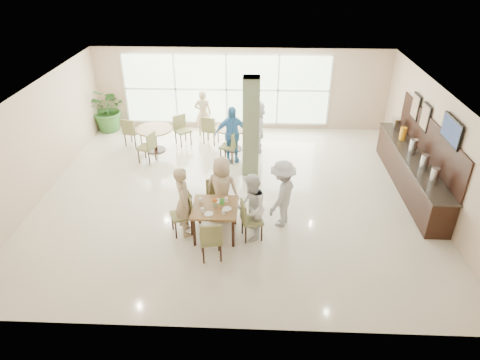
{
  "coord_description": "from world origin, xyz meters",
  "views": [
    {
      "loc": [
        0.56,
        -9.67,
        5.94
      ],
      "look_at": [
        0.2,
        -1.2,
        1.1
      ],
      "focal_mm": 32.0,
      "sensor_mm": 36.0,
      "label": 1
    }
  ],
  "objects_px": {
    "buffet_counter": "(412,170)",
    "teen_right": "(251,208)",
    "teen_left": "(184,201)",
    "adult_b": "(257,126)",
    "teen_standing": "(282,194)",
    "adult_a": "(232,134)",
    "round_table_right": "(232,133)",
    "adult_standing": "(203,113)",
    "round_table_left": "(155,133)",
    "main_table": "(215,210)",
    "potted_plant": "(109,109)",
    "teen_far": "(222,189)"
  },
  "relations": [
    {
      "from": "teen_right",
      "to": "adult_b",
      "type": "distance_m",
      "value": 4.53
    },
    {
      "from": "adult_a",
      "to": "teen_left",
      "type": "bearing_deg",
      "value": -113.52
    },
    {
      "from": "round_table_left",
      "to": "main_table",
      "type": "bearing_deg",
      "value": -61.98
    },
    {
      "from": "main_table",
      "to": "teen_standing",
      "type": "height_order",
      "value": "teen_standing"
    },
    {
      "from": "main_table",
      "to": "potted_plant",
      "type": "height_order",
      "value": "potted_plant"
    },
    {
      "from": "teen_left",
      "to": "adult_standing",
      "type": "bearing_deg",
      "value": -15.64
    },
    {
      "from": "adult_b",
      "to": "main_table",
      "type": "bearing_deg",
      "value": -11.21
    },
    {
      "from": "main_table",
      "to": "teen_right",
      "type": "relative_size",
      "value": 0.64
    },
    {
      "from": "buffet_counter",
      "to": "teen_right",
      "type": "relative_size",
      "value": 2.99
    },
    {
      "from": "adult_standing",
      "to": "teen_far",
      "type": "bearing_deg",
      "value": 101.39
    },
    {
      "from": "adult_a",
      "to": "adult_standing",
      "type": "height_order",
      "value": "adult_a"
    },
    {
      "from": "buffet_counter",
      "to": "teen_far",
      "type": "height_order",
      "value": "buffet_counter"
    },
    {
      "from": "teen_right",
      "to": "teen_standing",
      "type": "relative_size",
      "value": 0.96
    },
    {
      "from": "round_table_left",
      "to": "round_table_right",
      "type": "bearing_deg",
      "value": 4.73
    },
    {
      "from": "round_table_right",
      "to": "teen_left",
      "type": "height_order",
      "value": "teen_left"
    },
    {
      "from": "buffet_counter",
      "to": "adult_a",
      "type": "distance_m",
      "value": 5.09
    },
    {
      "from": "teen_far",
      "to": "round_table_right",
      "type": "bearing_deg",
      "value": -74.95
    },
    {
      "from": "adult_standing",
      "to": "adult_b",
      "type": "bearing_deg",
      "value": 147.78
    },
    {
      "from": "main_table",
      "to": "adult_standing",
      "type": "height_order",
      "value": "adult_standing"
    },
    {
      "from": "round_table_left",
      "to": "adult_b",
      "type": "distance_m",
      "value": 3.22
    },
    {
      "from": "round_table_right",
      "to": "adult_a",
      "type": "distance_m",
      "value": 0.87
    },
    {
      "from": "teen_left",
      "to": "adult_a",
      "type": "height_order",
      "value": "adult_a"
    },
    {
      "from": "potted_plant",
      "to": "adult_a",
      "type": "height_order",
      "value": "adult_a"
    },
    {
      "from": "teen_standing",
      "to": "adult_a",
      "type": "bearing_deg",
      "value": -131.59
    },
    {
      "from": "round_table_right",
      "to": "potted_plant",
      "type": "xyz_separation_m",
      "value": [
        -4.33,
        1.36,
        0.22
      ]
    },
    {
      "from": "teen_left",
      "to": "adult_b",
      "type": "height_order",
      "value": "teen_left"
    },
    {
      "from": "round_table_left",
      "to": "teen_standing",
      "type": "distance_m",
      "value": 5.41
    },
    {
      "from": "round_table_right",
      "to": "adult_standing",
      "type": "height_order",
      "value": "adult_standing"
    },
    {
      "from": "round_table_left",
      "to": "potted_plant",
      "type": "xyz_separation_m",
      "value": [
        -1.91,
        1.56,
        0.2
      ]
    },
    {
      "from": "round_table_right",
      "to": "adult_a",
      "type": "xyz_separation_m",
      "value": [
        0.03,
        -0.82,
        0.3
      ]
    },
    {
      "from": "adult_a",
      "to": "adult_b",
      "type": "distance_m",
      "value": 1.07
    },
    {
      "from": "round_table_left",
      "to": "adult_a",
      "type": "relative_size",
      "value": 0.67
    },
    {
      "from": "adult_b",
      "to": "round_table_right",
      "type": "bearing_deg",
      "value": -94.07
    },
    {
      "from": "teen_standing",
      "to": "adult_standing",
      "type": "height_order",
      "value": "teen_standing"
    },
    {
      "from": "teen_right",
      "to": "potted_plant",
      "type": "bearing_deg",
      "value": -140.33
    },
    {
      "from": "teen_standing",
      "to": "teen_left",
      "type": "bearing_deg",
      "value": -53.35
    },
    {
      "from": "main_table",
      "to": "teen_right",
      "type": "distance_m",
      "value": 0.81
    },
    {
      "from": "teen_left",
      "to": "teen_standing",
      "type": "xyz_separation_m",
      "value": [
        2.2,
        0.43,
        -0.01
      ]
    },
    {
      "from": "potted_plant",
      "to": "teen_right",
      "type": "xyz_separation_m",
      "value": [
        5.02,
        -5.95,
        0.0
      ]
    },
    {
      "from": "teen_right",
      "to": "teen_standing",
      "type": "height_order",
      "value": "teen_standing"
    },
    {
      "from": "buffet_counter",
      "to": "adult_a",
      "type": "relative_size",
      "value": 2.73
    },
    {
      "from": "round_table_right",
      "to": "teen_far",
      "type": "height_order",
      "value": "teen_far"
    },
    {
      "from": "round_table_left",
      "to": "adult_standing",
      "type": "distance_m",
      "value": 1.89
    },
    {
      "from": "round_table_right",
      "to": "potted_plant",
      "type": "distance_m",
      "value": 4.55
    },
    {
      "from": "teen_left",
      "to": "teen_right",
      "type": "xyz_separation_m",
      "value": [
        1.5,
        -0.12,
        -0.05
      ]
    },
    {
      "from": "teen_standing",
      "to": "adult_standing",
      "type": "xyz_separation_m",
      "value": [
        -2.42,
        5.12,
        -0.04
      ]
    },
    {
      "from": "teen_right",
      "to": "teen_standing",
      "type": "xyz_separation_m",
      "value": [
        0.7,
        0.55,
        0.03
      ]
    },
    {
      "from": "potted_plant",
      "to": "round_table_right",
      "type": "bearing_deg",
      "value": -17.36
    },
    {
      "from": "adult_a",
      "to": "adult_standing",
      "type": "bearing_deg",
      "value": 109.13
    },
    {
      "from": "potted_plant",
      "to": "adult_standing",
      "type": "distance_m",
      "value": 3.3
    }
  ]
}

